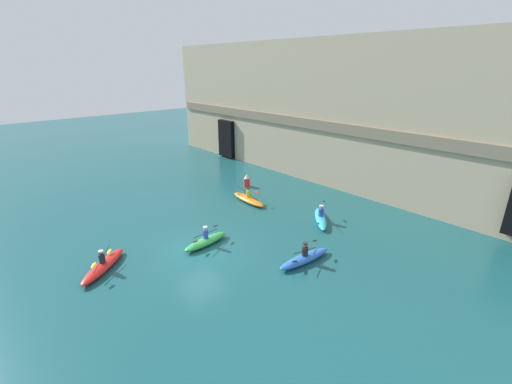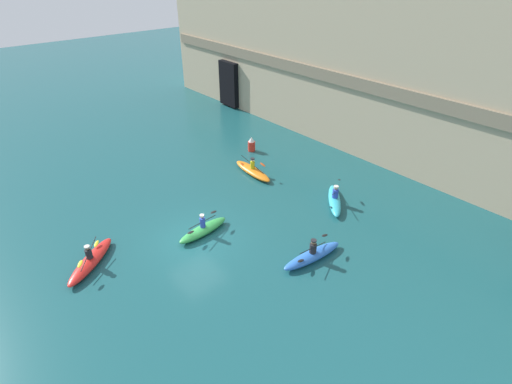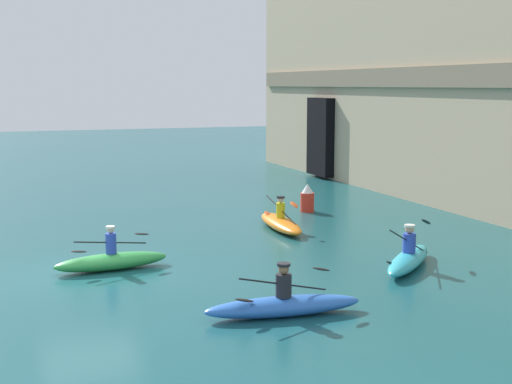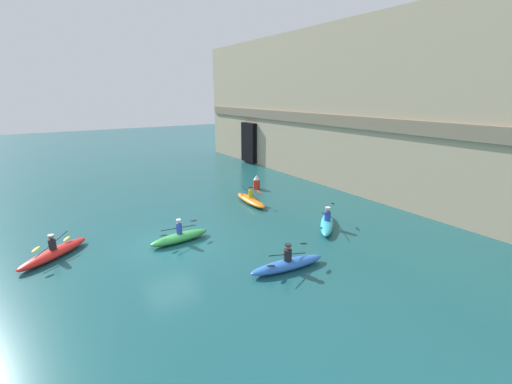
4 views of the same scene
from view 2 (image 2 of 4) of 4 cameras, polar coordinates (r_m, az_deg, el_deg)
ground_plane at (r=20.70m, az=-8.69°, el=-6.80°), size 120.00×120.00×0.00m
cliff_bluff at (r=30.64m, az=19.66°, el=16.84°), size 45.94×7.70×11.94m
kayak_cyan at (r=23.61m, az=11.17°, el=-1.08°), size 2.86×2.93×1.24m
kayak_green at (r=20.94m, az=-7.57°, el=-5.33°), size 1.03×3.07×1.17m
kayak_orange at (r=26.35m, az=-0.49°, el=3.08°), size 3.60×1.10×1.13m
kayak_red at (r=20.41m, az=-22.55°, el=-9.03°), size 2.76×3.23×1.09m
kayak_blue at (r=19.35m, az=8.06°, el=-8.90°), size 1.03×3.46×1.14m
marker_buoy at (r=29.44m, az=-0.64°, el=6.81°), size 0.53×0.53×1.09m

